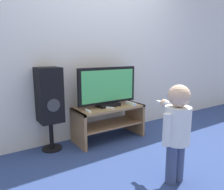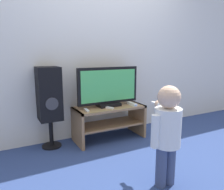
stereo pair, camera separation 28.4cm
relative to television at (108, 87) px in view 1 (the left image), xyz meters
name	(u,v)px [view 1 (the left image)]	position (x,y,z in m)	size (l,w,h in m)	color
ground_plane	(117,144)	(0.00, -0.23, -0.72)	(16.00, 16.00, 0.00)	navy
wall_back	(97,43)	(0.00, 0.27, 0.58)	(10.00, 0.06, 2.60)	silver
tv_stand	(109,118)	(0.00, -0.02, -0.42)	(0.95, 0.43, 0.46)	#93704C
television	(108,87)	(0.00, 0.00, 0.00)	(0.87, 0.20, 0.53)	black
game_console	(131,104)	(0.30, -0.12, -0.24)	(0.05, 0.20, 0.04)	white
remote_primary	(88,111)	(-0.36, -0.11, -0.25)	(0.04, 0.13, 0.03)	white
remote_secondary	(109,108)	(-0.06, -0.13, -0.25)	(0.09, 0.13, 0.03)	white
child	(176,126)	(-0.05, -1.21, -0.18)	(0.34, 0.50, 0.90)	#3F4C72
speaker_tower	(49,97)	(-0.77, 0.08, -0.06)	(0.27, 0.29, 1.01)	black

